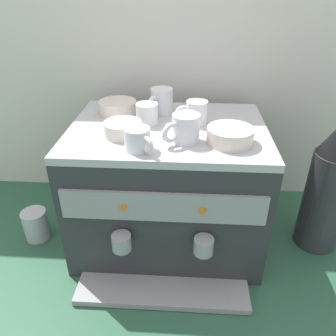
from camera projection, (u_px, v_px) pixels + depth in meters
The scene contains 13 objects.
ground_plane at pixel (168, 233), 1.25m from camera, with size 4.00×4.00×0.00m, color #28563D.
tiled_backsplash_wall at pixel (174, 59), 1.25m from camera, with size 2.80×0.03×1.13m, color silver.
espresso_machine at pixel (168, 186), 1.14m from camera, with size 0.61×0.56×0.43m.
ceramic_cup_0 at pixel (138, 139), 0.88m from camera, with size 0.09×0.09×0.06m.
ceramic_cup_1 at pixel (161, 101), 1.11m from camera, with size 0.08×0.11×0.08m.
ceramic_cup_2 at pixel (185, 128), 0.92m from camera, with size 0.10×0.10×0.08m.
ceramic_cup_3 at pixel (147, 113), 1.04m from camera, with size 0.07×0.10×0.06m.
ceramic_cup_4 at pixel (195, 112), 1.03m from camera, with size 0.10×0.07×0.07m.
ceramic_bowl_0 at pixel (123, 129), 0.97m from camera, with size 0.11×0.11×0.04m.
ceramic_bowl_1 at pixel (118, 108), 1.12m from camera, with size 0.13×0.13×0.04m.
ceramic_bowl_2 at pixel (230, 136), 0.92m from camera, with size 0.13×0.13×0.04m.
coffee_grinder at pixel (329, 187), 1.09m from camera, with size 0.14×0.14×0.49m.
milk_pitcher at pixel (36, 225), 1.20m from camera, with size 0.09×0.09×0.11m, color #B7B7BC.
Camera 1 is at (0.06, -0.95, 0.84)m, focal length 35.63 mm.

